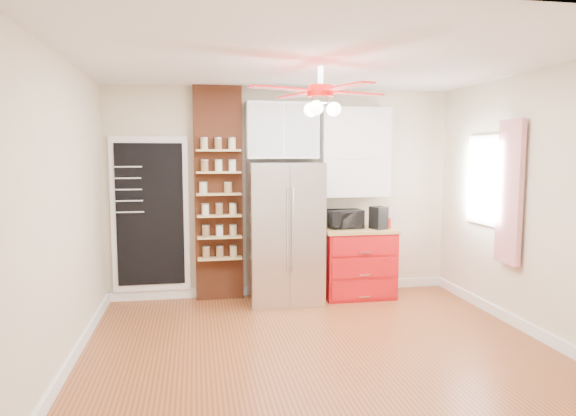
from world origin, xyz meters
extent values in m
plane|color=brown|center=(0.00, 0.00, 0.00)|extent=(4.50, 4.50, 0.00)
plane|color=white|center=(0.00, 0.00, 2.70)|extent=(4.50, 4.50, 0.00)
cube|color=beige|center=(0.00, 2.00, 1.35)|extent=(4.50, 0.02, 2.70)
cube|color=beige|center=(0.00, -2.00, 1.35)|extent=(4.50, 0.02, 2.70)
cube|color=beige|center=(-2.25, 0.00, 1.35)|extent=(0.02, 4.00, 2.70)
cube|color=beige|center=(2.25, 0.00, 1.35)|extent=(0.02, 4.00, 2.70)
cube|color=white|center=(-1.70, 1.97, 1.10)|extent=(0.95, 0.04, 1.95)
cube|color=black|center=(-1.70, 1.95, 1.10)|extent=(0.82, 0.02, 1.78)
cube|color=brown|center=(-0.85, 1.92, 1.35)|extent=(0.60, 0.16, 2.70)
cube|color=silver|center=(-0.05, 1.63, 0.88)|extent=(0.90, 0.70, 1.75)
cube|color=white|center=(-0.05, 1.82, 2.15)|extent=(0.90, 0.35, 0.70)
cube|color=#B50F12|center=(0.92, 1.68, 0.43)|extent=(0.90, 0.60, 0.86)
cube|color=tan|center=(0.92, 1.68, 0.88)|extent=(0.94, 0.64, 0.04)
cube|color=white|center=(0.92, 1.85, 1.88)|extent=(0.90, 0.30, 1.15)
cube|color=white|center=(2.23, 0.90, 1.55)|extent=(0.04, 0.75, 1.05)
cube|color=red|center=(2.18, 0.35, 1.45)|extent=(0.06, 0.40, 1.55)
cylinder|color=silver|center=(0.00, 0.00, 2.55)|extent=(0.05, 0.05, 0.20)
cylinder|color=#B20C0B|center=(0.00, 0.00, 2.43)|extent=(0.24, 0.24, 0.10)
sphere|color=white|center=(0.00, 0.00, 2.27)|extent=(0.13, 0.13, 0.13)
imported|color=black|center=(0.76, 1.72, 1.02)|extent=(0.45, 0.33, 0.24)
cube|color=black|center=(1.16, 1.57, 1.04)|extent=(0.22, 0.24, 0.29)
cylinder|color=#AC1209|center=(1.29, 1.60, 0.97)|extent=(0.13, 0.13, 0.14)
cylinder|color=#B40A11|center=(1.29, 1.66, 0.97)|extent=(0.15, 0.15, 0.14)
cylinder|color=beige|center=(-1.04, 1.78, 1.44)|extent=(0.13, 0.13, 0.13)
cylinder|color=#9B814F|center=(-0.74, 1.80, 1.43)|extent=(0.11, 0.11, 0.12)
camera|label=1|loc=(-1.14, -4.62, 1.88)|focal=32.00mm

